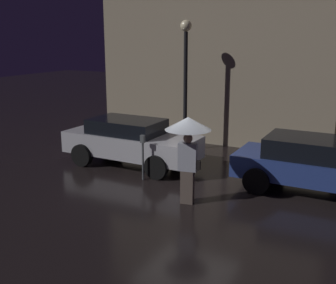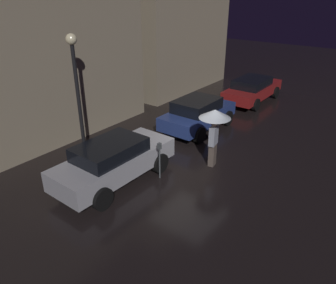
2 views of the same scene
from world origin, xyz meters
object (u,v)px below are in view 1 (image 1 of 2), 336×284
at_px(parked_car_blue, 310,163).
at_px(street_lamp_near, 186,65).
at_px(parked_car_silver, 131,141).
at_px(pedestrian_with_umbrella, 188,135).
at_px(parking_meter, 143,152).

height_order(parked_car_blue, street_lamp_near, street_lamp_near).
relative_size(parked_car_silver, street_lamp_near, 0.96).
relative_size(parked_car_silver, parked_car_blue, 1.10).
bearing_deg(pedestrian_with_umbrella, street_lamp_near, -74.32).
xyz_separation_m(pedestrian_with_umbrella, street_lamp_near, (-2.22, 4.54, 1.33)).
bearing_deg(pedestrian_with_umbrella, parked_car_blue, -148.58).
bearing_deg(parked_car_silver, parking_meter, -43.57).
bearing_deg(pedestrian_with_umbrella, parking_meter, -38.10).
bearing_deg(parked_car_blue, pedestrian_with_umbrella, -138.22).
xyz_separation_m(parked_car_silver, street_lamp_near, (0.74, 2.49, 2.27)).
height_order(parked_car_silver, pedestrian_with_umbrella, pedestrian_with_umbrella).
distance_m(parked_car_blue, pedestrian_with_umbrella, 3.55).
distance_m(pedestrian_with_umbrella, parking_meter, 2.31).
bearing_deg(parked_car_silver, pedestrian_with_umbrella, -33.89).
distance_m(parked_car_silver, street_lamp_near, 3.45).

